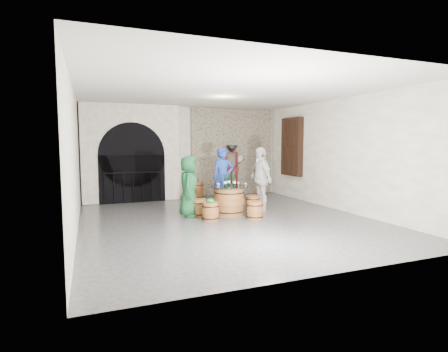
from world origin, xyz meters
name	(u,v)px	position (x,y,z in m)	size (l,w,h in m)	color
ground	(227,220)	(0.00, 0.00, 0.00)	(8.00, 8.00, 0.00)	#313133
wall_back	(185,152)	(0.00, 4.00, 1.60)	(8.00, 8.00, 0.00)	white
wall_front	(330,167)	(0.00, -4.00, 1.60)	(8.00, 8.00, 0.00)	white
wall_left	(74,159)	(-3.50, 0.00, 1.60)	(8.00, 8.00, 0.00)	white
wall_right	(341,155)	(3.50, 0.00, 1.60)	(8.00, 8.00, 0.00)	white
ceiling	(227,91)	(0.00, 0.00, 3.20)	(8.00, 8.00, 0.00)	beige
stone_facing_panel	(233,152)	(1.80, 3.94, 1.60)	(3.20, 0.12, 3.18)	gray
arched_opening	(131,154)	(-1.90, 3.74, 1.58)	(3.10, 0.60, 3.19)	white
shuttered_window	(292,147)	(3.38, 2.40, 1.80)	(0.23, 1.10, 2.00)	black
barrel_table	(229,201)	(0.28, 0.54, 0.39)	(1.01, 1.01, 0.78)	brown
barrel_stool_left	(198,208)	(-0.54, 0.68, 0.23)	(0.44, 0.44, 0.46)	brown
barrel_stool_far	(225,201)	(0.47, 1.35, 0.23)	(0.44, 0.44, 0.46)	brown
barrel_stool_right	(253,203)	(1.09, 0.73, 0.23)	(0.44, 0.44, 0.46)	brown
barrel_stool_near_right	(255,210)	(0.70, -0.18, 0.23)	(0.44, 0.44, 0.46)	brown
barrel_stool_near_left	(210,211)	(-0.41, 0.08, 0.23)	(0.44, 0.44, 0.46)	brown
green_cap	(211,201)	(-0.41, 0.07, 0.50)	(0.24, 0.19, 0.10)	#0C8530
person_green	(189,186)	(-0.79, 0.72, 0.80)	(0.78, 0.51, 1.60)	#134623
person_blue	(223,178)	(0.54, 1.66, 0.90)	(0.65, 0.43, 1.80)	#1B3998
person_white	(260,179)	(1.35, 0.79, 0.91)	(1.07, 0.45, 1.83)	silver
wine_bottle_left	(225,181)	(0.18, 0.55, 0.91)	(0.08, 0.08, 0.32)	black
wine_bottle_center	(234,181)	(0.43, 0.54, 0.91)	(0.08, 0.08, 0.32)	black
wine_bottle_right	(229,181)	(0.33, 0.70, 0.91)	(0.08, 0.08, 0.32)	black
tasting_glass_a	(219,185)	(-0.05, 0.45, 0.83)	(0.05, 0.05, 0.10)	#B65823
tasting_glass_b	(238,184)	(0.57, 0.57, 0.83)	(0.05, 0.05, 0.10)	#B65823
tasting_glass_c	(224,184)	(0.19, 0.69, 0.83)	(0.05, 0.05, 0.10)	#B65823
tasting_glass_d	(234,183)	(0.56, 0.86, 0.83)	(0.05, 0.05, 0.10)	#B65823
tasting_glass_e	(246,185)	(0.66, 0.30, 0.83)	(0.05, 0.05, 0.10)	#B65823
tasting_glass_f	(218,185)	(-0.05, 0.54, 0.83)	(0.05, 0.05, 0.10)	#B65823
side_barrel	(197,190)	(0.23, 3.36, 0.30)	(0.46, 0.46, 0.61)	brown
corking_press	(232,167)	(1.59, 3.50, 1.08)	(0.77, 0.47, 1.85)	#4D0C13
control_box	(240,159)	(2.05, 3.86, 1.35)	(0.18, 0.10, 0.22)	silver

